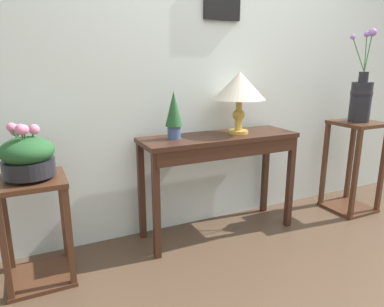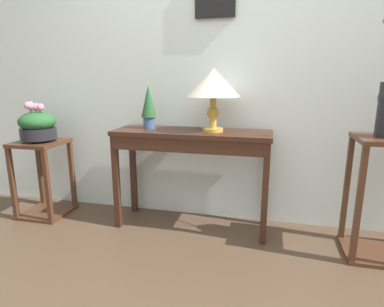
# 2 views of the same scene
# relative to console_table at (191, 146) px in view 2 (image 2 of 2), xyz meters

# --- Properties ---
(back_wall_with_art) EXTENTS (9.00, 0.13, 2.80)m
(back_wall_with_art) POSITION_rel_console_table_xyz_m (0.11, 0.31, 0.73)
(back_wall_with_art) COLOR silver
(back_wall_with_art) RESTS_ON ground
(console_table) EXTENTS (1.21, 0.39, 0.79)m
(console_table) POSITION_rel_console_table_xyz_m (0.00, 0.00, 0.00)
(console_table) COLOR #381E14
(console_table) RESTS_ON ground
(table_lamp) EXTENTS (0.40, 0.40, 0.46)m
(table_lamp) POSITION_rel_console_table_xyz_m (0.16, 0.02, 0.47)
(table_lamp) COLOR gold
(table_lamp) RESTS_ON console_table
(potted_plant_on_console) EXTENTS (0.12, 0.12, 0.34)m
(potted_plant_on_console) POSITION_rel_console_table_xyz_m (-0.36, 0.05, 0.30)
(potted_plant_on_console) COLOR #3D5684
(potted_plant_on_console) RESTS_ON console_table
(pedestal_stand_left) EXTENTS (0.38, 0.38, 0.66)m
(pedestal_stand_left) POSITION_rel_console_table_xyz_m (-1.31, -0.05, -0.34)
(pedestal_stand_left) COLOR #472819
(pedestal_stand_left) RESTS_ON ground
(planter_bowl_wide_left) EXTENTS (0.30, 0.30, 0.34)m
(planter_bowl_wide_left) POSITION_rel_console_table_xyz_m (-1.31, -0.05, 0.13)
(planter_bowl_wide_left) COLOR black
(planter_bowl_wide_left) RESTS_ON pedestal_stand_left
(pedestal_stand_right) EXTENTS (0.38, 0.38, 0.82)m
(pedestal_stand_right) POSITION_rel_console_table_xyz_m (1.31, -0.12, -0.26)
(pedestal_stand_right) COLOR #472819
(pedestal_stand_right) RESTS_ON ground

